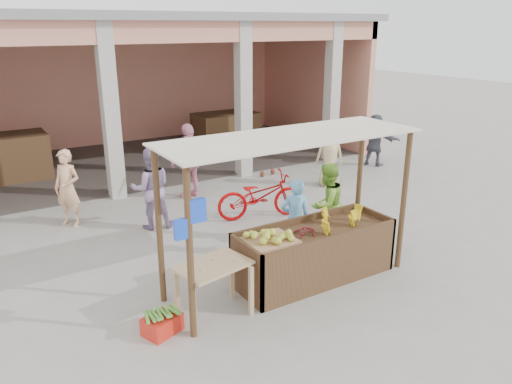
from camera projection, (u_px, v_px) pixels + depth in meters
ground at (288, 285)px, 7.89m from camera, size 60.00×60.00×0.00m
market_building at (111, 69)px, 14.25m from camera, size 14.40×6.40×4.20m
fruit_stall at (314, 255)px, 8.01m from camera, size 2.60×0.95×0.80m
stall_awning at (288, 164)px, 7.30m from camera, size 4.09×1.35×2.39m
banana_heap at (341, 219)px, 8.14m from camera, size 1.04×0.57×0.19m
melon_tray at (270, 238)px, 7.45m from camera, size 0.73×0.63×0.20m
berry_heap at (305, 231)px, 7.75m from camera, size 0.41×0.33×0.13m
side_table at (213, 273)px, 6.88m from camera, size 1.09×0.84×0.79m
papaya_pile at (213, 258)px, 6.80m from camera, size 0.67×0.38×0.19m
red_crate at (162, 324)px, 6.63m from camera, size 0.57×0.49×0.25m
plantain_bundle at (161, 314)px, 6.58m from camera, size 0.38×0.27×0.08m
produce_sacks at (268, 164)px, 13.48m from camera, size 0.85×0.53×0.64m
vendor_blue at (295, 216)px, 8.63m from camera, size 0.68×0.59×1.52m
vendor_green at (327, 202)px, 9.12m from camera, size 0.87×0.61×1.64m
motorcycle at (261, 195)px, 10.49m from camera, size 1.16×2.06×1.02m
shopper_b at (190, 159)px, 11.63m from camera, size 1.21×0.81×1.89m
shopper_c at (330, 154)px, 12.53m from camera, size 0.93×0.78×1.64m
shopper_d at (375, 139)px, 14.38m from camera, size 1.12×1.57×1.58m
shopper_e at (67, 187)px, 10.01m from camera, size 0.75×0.76×1.64m
shopper_f at (151, 185)px, 9.86m from camera, size 0.98×0.72×1.81m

